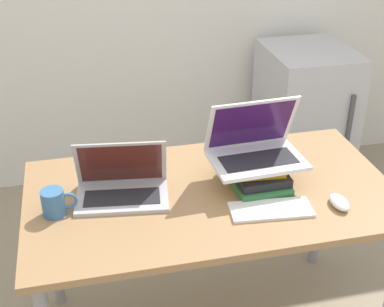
% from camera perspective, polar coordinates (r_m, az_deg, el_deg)
% --- Properties ---
extents(desk, '(1.46, 0.80, 0.77)m').
position_cam_1_polar(desk, '(2.17, 2.05, -5.80)').
color(desk, '#9E754C').
rests_on(desk, ground_plane).
extents(laptop_left, '(0.38, 0.27, 0.22)m').
position_cam_1_polar(laptop_left, '(2.09, -7.49, -3.42)').
color(laptop_left, '#B2B2B7').
rests_on(laptop_left, desk).
extents(book_stack, '(0.23, 0.30, 0.10)m').
position_cam_1_polar(book_stack, '(2.18, 6.84, -1.90)').
color(book_stack, '#33753D').
rests_on(book_stack, desk).
extents(laptop_on_books, '(0.38, 0.27, 0.25)m').
position_cam_1_polar(laptop_on_books, '(2.14, 6.73, 0.61)').
color(laptop_on_books, silver).
rests_on(laptop_on_books, book_stack).
extents(wireless_keyboard, '(0.32, 0.15, 0.01)m').
position_cam_1_polar(wireless_keyboard, '(2.03, 8.42, -5.93)').
color(wireless_keyboard, white).
rests_on(wireless_keyboard, desk).
extents(mouse, '(0.06, 0.11, 0.03)m').
position_cam_1_polar(mouse, '(2.10, 15.44, -5.03)').
color(mouse, white).
rests_on(mouse, desk).
extents(mug, '(0.13, 0.09, 0.10)m').
position_cam_1_polar(mug, '(2.03, -14.48, -5.10)').
color(mug, teal).
rests_on(mug, desk).
extents(mini_fridge, '(0.51, 0.59, 0.92)m').
position_cam_1_polar(mini_fridge, '(3.47, 11.79, 3.56)').
color(mini_fridge, silver).
rests_on(mini_fridge, ground_plane).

